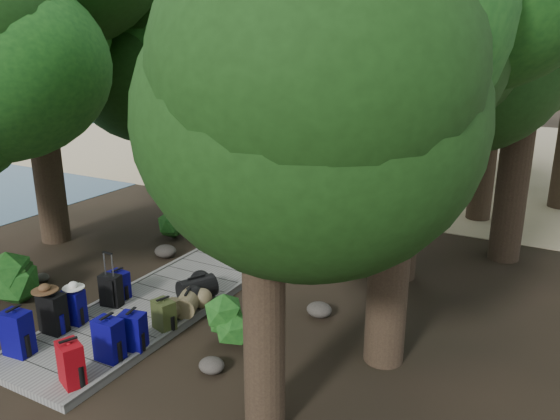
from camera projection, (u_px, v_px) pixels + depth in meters
The scene contains 48 objects.
ground at pixel (216, 271), 12.07m from camera, with size 120.00×120.00×0.00m, color black.
sand_beach at pixel (414, 151), 25.49m from camera, with size 40.00×22.00×0.02m, color tan.
water_bay at pixel (81, 100), 47.72m from camera, with size 50.00×60.00×0.02m, color #2B4859.
distant_hill at pixel (176, 82), 70.67m from camera, with size 32.00×16.00×12.00m, color black.
boardwalk at pixel (241, 254), 12.89m from camera, with size 2.00×12.00×0.12m, color gray.
backpack_left_a at pixel (17, 331), 8.54m from camera, with size 0.43×0.30×0.81m, color #070365, non-canonical shape.
backpack_left_b at pixel (53, 311), 9.20m from camera, with size 0.42×0.30×0.77m, color black, non-canonical shape.
backpack_left_c at pixel (73, 305), 9.52m from camera, with size 0.37×0.26×0.68m, color #070365, non-canonical shape.
backpack_left_d at pixel (119, 283), 10.48m from camera, with size 0.39×0.28×0.60m, color #070365, non-canonical shape.
backpack_right_a at pixel (71, 361), 7.80m from camera, with size 0.40×0.29×0.72m, color #9C0616, non-canonical shape.
backpack_right_b at pixel (109, 337), 8.40m from camera, with size 0.42×0.29×0.76m, color #070365, non-canonical shape.
backpack_right_c at pixel (133, 329), 8.71m from camera, with size 0.40×0.28×0.68m, color #070365, non-canonical shape.
backpack_right_d at pixel (164, 313), 9.34m from camera, with size 0.38×0.27×0.58m, color #38401B, non-canonical shape.
duffel_right_khaki at pixel (188, 303), 9.91m from camera, with size 0.40×0.60×0.40m, color brown, non-canonical shape.
duffel_right_black at pixel (197, 288), 10.44m from camera, with size 0.44×0.70×0.44m, color black, non-canonical shape.
suitcase_on_boardwalk at pixel (111, 290), 10.16m from camera, with size 0.40×0.22×0.61m, color black, non-canonical shape.
lone_suitcase_on_sand at pixel (359, 180), 18.77m from camera, with size 0.40×0.23×0.62m, color black, non-canonical shape.
hat_brown at pixel (44, 287), 9.06m from camera, with size 0.44×0.44×0.13m, color #51351E, non-canonical shape.
hat_white at pixel (73, 284), 9.38m from camera, with size 0.37×0.37×0.12m, color silver, non-canonical shape.
kayak at pixel (294, 161), 22.53m from camera, with size 0.63×2.86×0.29m, color red.
sun_lounger at pixel (471, 177), 19.33m from camera, with size 0.53×1.63×0.53m, color silver, non-canonical shape.
tree_right_a at pixel (262, 141), 6.10m from camera, with size 4.55×4.55×7.58m, color black, non-canonical shape.
tree_right_b at pixel (401, 70), 7.41m from camera, with size 5.03×5.03×8.97m, color black, non-canonical shape.
tree_right_c at pixel (415, 85), 10.59m from camera, with size 4.68×4.68×8.11m, color black, non-canonical shape.
tree_right_d at pixel (531, 35), 11.34m from camera, with size 5.44×5.44×9.98m, color black, non-canonical shape.
tree_right_e at pixel (497, 45), 14.28m from camera, with size 5.32×5.32×9.58m, color black, non-canonical shape.
tree_left_b at pixel (30, 32), 12.51m from camera, with size 5.63×5.63×10.14m, color black, non-canonical shape.
tree_left_c at pixel (180, 75), 15.42m from camera, with size 4.57×4.57×7.94m, color black, non-canonical shape.
tree_back_a at pixel (389, 53), 23.56m from camera, with size 5.12×5.12×8.86m, color black, non-canonical shape.
tree_back_b at pixel (470, 48), 23.25m from camera, with size 5.18×5.18×9.25m, color black, non-canonical shape.
tree_back_c at pixel (533, 43), 21.08m from camera, with size 5.38×5.38×9.69m, color black, non-canonical shape.
tree_back_d at pixel (301, 50), 25.22m from camera, with size 5.40×5.40×9.01m, color black, non-canonical shape.
palm_right_a at pixel (430, 67), 14.52m from camera, with size 4.94×4.94×8.42m, color #103911, non-canonical shape.
palm_right_b at pixel (534, 45), 17.71m from camera, with size 4.95×4.95×9.56m, color #103911, non-canonical shape.
palm_right_c at pixel (448, 92), 20.83m from camera, with size 3.83×3.83×6.09m, color #103911, non-canonical shape.
palm_left_a at pixel (201, 72), 18.51m from camera, with size 4.89×4.89×7.78m, color #103911, non-canonical shape.
rock_left_b at pixel (42, 277), 11.54m from camera, with size 0.32×0.29×0.17m, color #4C473F, non-canonical shape.
rock_left_c at pixel (165, 251), 12.84m from camera, with size 0.53×0.47×0.29m, color #4C473F, non-canonical shape.
rock_left_d at pixel (215, 215), 15.78m from camera, with size 0.26×0.24×0.15m, color #4C473F, non-canonical shape.
rock_right_a at pixel (212, 365), 8.35m from camera, with size 0.41×0.37×0.23m, color #4C473F, non-canonical shape.
rock_right_b at pixel (319, 310), 10.06m from camera, with size 0.48×0.43×0.26m, color #4C473F, non-canonical shape.
rock_right_c at pixel (337, 256), 12.67m from camera, with size 0.32×0.29×0.17m, color #4C473F, non-canonical shape.
shrub_left_a at pixel (5, 277), 10.53m from camera, with size 1.15×1.15×1.03m, color #154414, non-canonical shape.
shrub_left_b at pixel (166, 225), 13.91m from camera, with size 0.86×0.86×0.77m, color #154414, non-canonical shape.
shrub_left_c at pixel (235, 186), 17.12m from camera, with size 1.20×1.20×1.08m, color #154414, non-canonical shape.
shrub_right_a at pixel (230, 321), 9.10m from camera, with size 0.89×0.89×0.80m, color #154414, non-canonical shape.
shrub_right_b at pixel (359, 242), 12.18m from camera, with size 1.29×1.29×1.16m, color #154414, non-canonical shape.
shrub_right_c at pixel (372, 204), 15.90m from camera, with size 0.74×0.74×0.66m, color #154414, non-canonical shape.
Camera 1 is at (6.58, -9.10, 4.85)m, focal length 35.00 mm.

